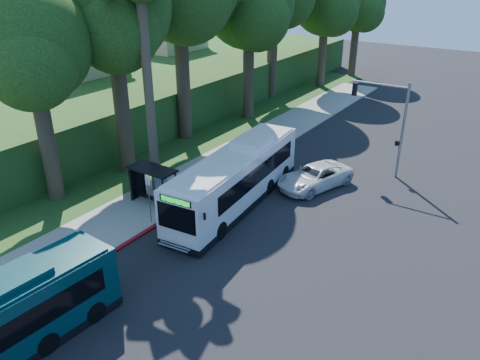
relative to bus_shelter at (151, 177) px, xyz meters
The scene contains 16 objects.
ground 8.00m from the bus_shelter, 21.51° to the left, with size 140.00×140.00×0.00m, color black.
sidewalk 3.35m from the bus_shelter, 90.90° to the left, with size 4.50×70.00×0.12m, color gray.
red_curb 3.07m from the bus_shelter, 26.83° to the right, with size 0.25×30.00×0.13m, color maroon.
grass_verge 9.90m from the bus_shelter, 126.16° to the left, with size 8.00×70.00×0.06m, color #234719.
bus_shelter is the anchor object (origin of this frame).
stop_sign_pole 2.85m from the bus_shelter, 49.08° to the right, with size 0.35×0.06×3.17m.
traffic_signal_pole 17.15m from the bus_shelter, 49.36° to the left, with size 4.10×0.30×7.00m.
palm_tree 10.70m from the bus_shelter, 124.80° to the left, with size 4.20×4.20×14.40m.
hillside_backdrop 26.18m from the bus_shelter, 136.68° to the left, with size 24.00×60.00×8.80m.
tree_0 11.08m from the bus_shelter, 151.08° to the left, with size 8.40×8.00×15.70m.
tree_2 21.25m from the bus_shelter, 103.83° to the left, with size 8.82×8.40×15.12m.
tree_4 35.97m from the bus_shelter, 96.78° to the left, with size 8.40×8.00×14.14m.
tree_5 43.55m from the bus_shelter, 94.21° to the left, with size 7.35×7.00×12.86m.
tree_6 10.21m from the bus_shelter, 150.84° to the right, with size 7.56×7.20×13.74m.
white_bus 5.50m from the bus_shelter, 32.92° to the left, with size 3.95×13.20×3.88m.
pickup 11.21m from the bus_shelter, 45.70° to the left, with size 2.63×5.70×1.58m, color silver.
Camera 1 is at (12.61, -22.35, 14.42)m, focal length 35.00 mm.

